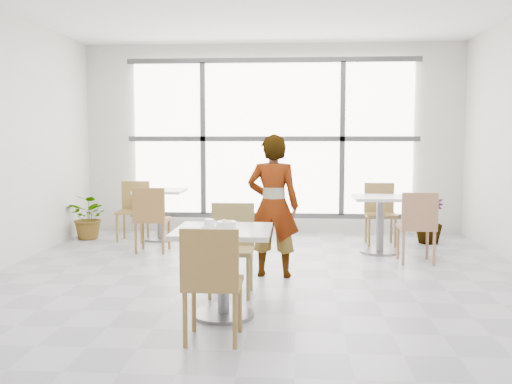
# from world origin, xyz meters

# --- Properties ---
(floor) EXTENTS (7.00, 7.00, 0.00)m
(floor) POSITION_xyz_m (0.00, 0.00, 0.00)
(floor) COLOR #9E9EA5
(floor) RESTS_ON ground
(wall_back) EXTENTS (6.00, 0.00, 6.00)m
(wall_back) POSITION_xyz_m (0.00, 3.50, 1.50)
(wall_back) COLOR silver
(wall_back) RESTS_ON ground
(wall_front) EXTENTS (6.00, 0.00, 6.00)m
(wall_front) POSITION_xyz_m (0.00, -3.50, 1.50)
(wall_front) COLOR silver
(wall_front) RESTS_ON ground
(window) EXTENTS (4.60, 0.07, 2.52)m
(window) POSITION_xyz_m (0.00, 3.44, 1.50)
(window) COLOR white
(window) RESTS_ON ground
(main_table) EXTENTS (0.80, 0.80, 0.75)m
(main_table) POSITION_xyz_m (-0.23, -0.95, 0.52)
(main_table) COLOR silver
(main_table) RESTS_ON ground
(chair_near) EXTENTS (0.42, 0.42, 0.87)m
(chair_near) POSITION_xyz_m (-0.23, -1.61, 0.50)
(chair_near) COLOR olive
(chair_near) RESTS_ON ground
(chair_far) EXTENTS (0.42, 0.42, 0.87)m
(chair_far) POSITION_xyz_m (-0.24, -0.20, 0.50)
(chair_far) COLOR olive
(chair_far) RESTS_ON ground
(oatmeal_bowl) EXTENTS (0.21, 0.21, 0.09)m
(oatmeal_bowl) POSITION_xyz_m (-0.19, -1.08, 0.79)
(oatmeal_bowl) COLOR white
(oatmeal_bowl) RESTS_ON main_table
(coffee_cup) EXTENTS (0.16, 0.13, 0.07)m
(coffee_cup) POSITION_xyz_m (-0.36, -0.87, 0.78)
(coffee_cup) COLOR white
(coffee_cup) RESTS_ON main_table
(person) EXTENTS (0.60, 0.43, 1.55)m
(person) POSITION_xyz_m (0.13, 0.50, 0.77)
(person) COLOR black
(person) RESTS_ON ground
(bg_table_left) EXTENTS (0.70, 0.70, 0.75)m
(bg_table_left) POSITION_xyz_m (-1.62, 2.67, 0.49)
(bg_table_left) COLOR silver
(bg_table_left) RESTS_ON ground
(bg_table_right) EXTENTS (0.70, 0.70, 0.75)m
(bg_table_right) POSITION_xyz_m (1.49, 1.90, 0.49)
(bg_table_right) COLOR silver
(bg_table_right) RESTS_ON ground
(bg_chair_left_near) EXTENTS (0.42, 0.42, 0.87)m
(bg_chair_left_near) POSITION_xyz_m (-1.52, 1.68, 0.50)
(bg_chair_left_near) COLOR olive
(bg_chair_left_near) RESTS_ON ground
(bg_chair_left_far) EXTENTS (0.42, 0.42, 0.87)m
(bg_chair_left_far) POSITION_xyz_m (-2.01, 2.62, 0.50)
(bg_chair_left_far) COLOR olive
(bg_chair_left_far) RESTS_ON ground
(bg_chair_right_near) EXTENTS (0.42, 0.42, 0.87)m
(bg_chair_right_near) POSITION_xyz_m (1.84, 1.25, 0.50)
(bg_chair_right_near) COLOR #A37051
(bg_chair_right_near) RESTS_ON ground
(bg_chair_right_far) EXTENTS (0.42, 0.42, 0.87)m
(bg_chair_right_far) POSITION_xyz_m (1.57, 2.52, 0.50)
(bg_chair_right_far) COLOR olive
(bg_chair_right_far) RESTS_ON ground
(plant_left) EXTENTS (0.75, 0.70, 0.67)m
(plant_left) POSITION_xyz_m (-2.70, 2.65, 0.34)
(plant_left) COLOR #4A7C40
(plant_left) RESTS_ON ground
(plant_right) EXTENTS (0.47, 0.47, 0.68)m
(plant_right) POSITION_xyz_m (2.29, 2.64, 0.34)
(plant_right) COLOR #54894C
(plant_right) RESTS_ON ground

